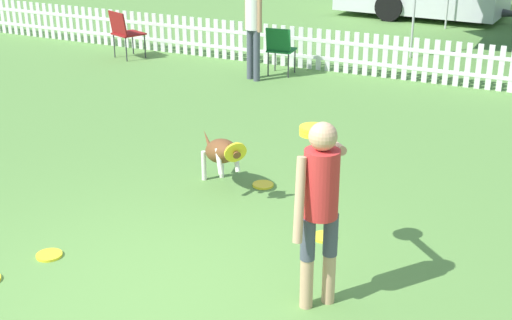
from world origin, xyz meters
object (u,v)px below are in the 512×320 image
object	(u,v)px
frisbee_midfield	(263,185)
folding_chair_center	(124,30)
handler_person	(320,192)
frisbee_near_handler	(49,255)
leaping_dog	(222,152)
frisbee_far_scatter	(324,237)
spectator_standing	(253,19)
folding_chair_blue_left	(280,47)

from	to	relation	value
frisbee_midfield	folding_chair_center	xyz separation A→B (m)	(-5.05, 4.39, 0.54)
handler_person	frisbee_near_handler	size ratio (longest dim) A/B	6.54
leaping_dog	frisbee_far_scatter	size ratio (longest dim) A/B	4.05
leaping_dog	frisbee_midfield	xyz separation A→B (m)	(0.37, 0.30, -0.45)
frisbee_far_scatter	spectator_standing	size ratio (longest dim) A/B	0.14
handler_person	folding_chair_blue_left	distance (m)	7.28
leaping_dog	spectator_standing	distance (m)	4.75
handler_person	leaping_dog	bearing A→B (deg)	90.27
frisbee_near_handler	folding_chair_center	size ratio (longest dim) A/B	0.26
handler_person	frisbee_near_handler	world-z (taller)	handler_person
leaping_dog	spectator_standing	xyz separation A→B (m)	(-1.76, 4.37, 0.60)
frisbee_midfield	spectator_standing	size ratio (longest dim) A/B	0.14
handler_person	frisbee_far_scatter	distance (m)	1.49
frisbee_near_handler	spectator_standing	size ratio (longest dim) A/B	0.14
leaping_dog	folding_chair_blue_left	bearing A→B (deg)	-120.06
folding_chair_center	spectator_standing	bearing A→B (deg)	-164.50
frisbee_near_handler	folding_chair_blue_left	xyz separation A→B (m)	(-0.74, 6.88, 0.50)
frisbee_midfield	folding_chair_blue_left	size ratio (longest dim) A/B	0.28
leaping_dog	frisbee_near_handler	xyz separation A→B (m)	(-0.72, -2.05, -0.45)
frisbee_near_handler	frisbee_far_scatter	size ratio (longest dim) A/B	1.00
leaping_dog	folding_chair_center	distance (m)	6.63
frisbee_midfield	frisbee_far_scatter	bearing A→B (deg)	-39.23
handler_person	folding_chair_center	size ratio (longest dim) A/B	1.73
folding_chair_center	folding_chair_blue_left	bearing A→B (deg)	-155.65
frisbee_midfield	frisbee_far_scatter	size ratio (longest dim) A/B	1.00
frisbee_midfield	folding_chair_blue_left	bearing A→B (deg)	111.92
handler_person	frisbee_midfield	bearing A→B (deg)	79.08
folding_chair_blue_left	spectator_standing	world-z (taller)	spectator_standing
folding_chair_center	spectator_standing	size ratio (longest dim) A/B	0.53
handler_person	frisbee_midfield	xyz separation A→B (m)	(-1.42, 1.96, -0.98)
frisbee_near_handler	handler_person	bearing A→B (deg)	8.81
frisbee_midfield	frisbee_far_scatter	xyz separation A→B (m)	(1.08, -0.88, 0.00)
folding_chair_center	frisbee_midfield	bearing A→B (deg)	160.72
frisbee_far_scatter	folding_chair_blue_left	world-z (taller)	folding_chair_blue_left
frisbee_near_handler	folding_chair_center	bearing A→B (deg)	120.42
leaping_dog	folding_chair_blue_left	distance (m)	5.05
leaping_dog	folding_chair_blue_left	xyz separation A→B (m)	(-1.46, 4.84, 0.06)
frisbee_midfield	spectator_standing	bearing A→B (deg)	117.53
spectator_standing	frisbee_near_handler	bearing A→B (deg)	123.76
spectator_standing	handler_person	bearing A→B (deg)	145.04
frisbee_far_scatter	folding_chair_blue_left	distance (m)	6.17
frisbee_far_scatter	folding_chair_center	bearing A→B (deg)	139.27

